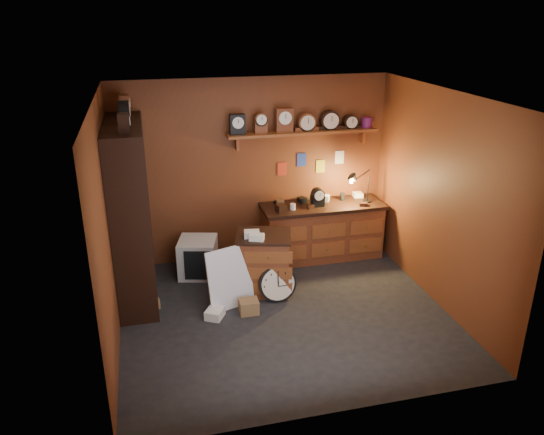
{
  "coord_description": "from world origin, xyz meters",
  "views": [
    {
      "loc": [
        -1.52,
        -5.54,
        3.58
      ],
      "look_at": [
        -0.08,
        0.35,
        1.18
      ],
      "focal_mm": 35.0,
      "sensor_mm": 36.0,
      "label": 1
    }
  ],
  "objects_px": {
    "shelving_unit": "(128,206)",
    "workbench": "(322,228)",
    "low_cabinet": "(264,261)",
    "big_round_clock": "(278,284)"
  },
  "relations": [
    {
      "from": "shelving_unit",
      "to": "low_cabinet",
      "type": "xyz_separation_m",
      "value": [
        1.68,
        -0.32,
        -0.81
      ]
    },
    {
      "from": "shelving_unit",
      "to": "big_round_clock",
      "type": "bearing_deg",
      "value": -19.34
    },
    {
      "from": "shelving_unit",
      "to": "workbench",
      "type": "xyz_separation_m",
      "value": [
        2.78,
        0.49,
        -0.78
      ]
    },
    {
      "from": "workbench",
      "to": "low_cabinet",
      "type": "xyz_separation_m",
      "value": [
        -1.1,
        -0.81,
        -0.03
      ]
    },
    {
      "from": "workbench",
      "to": "big_round_clock",
      "type": "height_order",
      "value": "workbench"
    },
    {
      "from": "low_cabinet",
      "to": "workbench",
      "type": "bearing_deg",
      "value": 51.69
    },
    {
      "from": "low_cabinet",
      "to": "big_round_clock",
      "type": "height_order",
      "value": "low_cabinet"
    },
    {
      "from": "shelving_unit",
      "to": "workbench",
      "type": "height_order",
      "value": "shelving_unit"
    },
    {
      "from": "workbench",
      "to": "low_cabinet",
      "type": "height_order",
      "value": "workbench"
    },
    {
      "from": "shelving_unit",
      "to": "workbench",
      "type": "relative_size",
      "value": 1.4
    }
  ]
}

